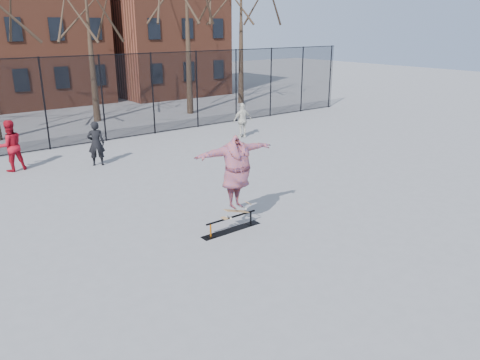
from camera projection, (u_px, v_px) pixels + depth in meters
ground at (267, 243)px, 11.82m from camera, size 100.00×100.00×0.00m
skate_rail at (231, 225)px, 12.52m from camera, size 1.81×0.28×0.40m
skateboard at (237, 213)px, 12.53m from camera, size 0.82×0.19×0.10m
skater at (236, 177)px, 12.20m from camera, size 2.43×0.70×1.97m
bystander_black at (96, 143)px, 18.13m from camera, size 0.75×0.64×1.75m
bystander_red at (10, 146)px, 17.42m from camera, size 1.01×0.82×1.93m
bystander_white at (243, 120)px, 22.71m from camera, size 1.04×0.56×1.68m
fence at (76, 100)px, 20.90m from camera, size 34.03×0.07×4.00m
rowhouses at (9, 11)px, 29.79m from camera, size 29.00×7.00×13.00m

